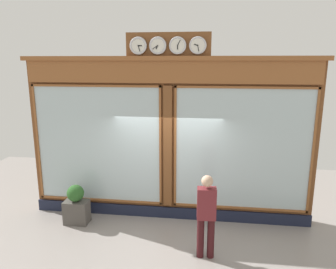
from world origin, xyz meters
name	(u,v)px	position (x,y,z in m)	size (l,w,h in m)	color
shop_facade	(169,139)	(0.00, -0.13, 1.95)	(6.84, 0.42, 4.37)	brown
pedestrian	(206,213)	(-0.94, 1.52, 0.93)	(0.37, 0.24, 1.69)	#3A1316
planter_box	(77,212)	(2.10, 0.56, 0.28)	(0.56, 0.36, 0.56)	#4C4742
planter_shrub	(75,193)	(2.10, 0.56, 0.75)	(0.40, 0.40, 0.40)	#285623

